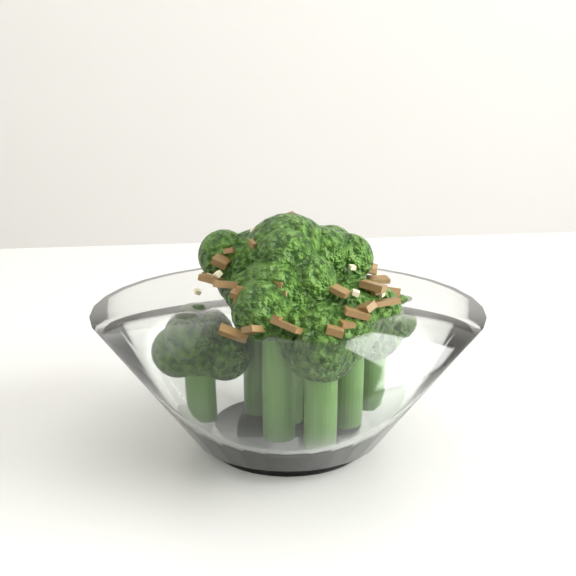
# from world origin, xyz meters

# --- Properties ---
(table) EXTENTS (1.40, 1.16, 0.75)m
(table) POSITION_xyz_m (0.06, 0.14, 0.68)
(table) COLOR white
(table) RESTS_ON ground
(broccoli_dish) EXTENTS (0.21, 0.21, 0.13)m
(broccoli_dish) POSITION_xyz_m (0.25, 0.06, 0.80)
(broccoli_dish) COLOR white
(broccoli_dish) RESTS_ON table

